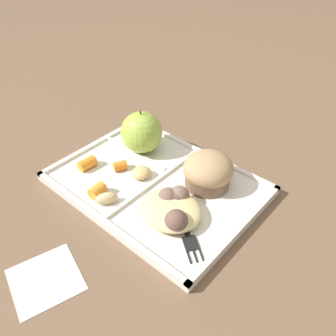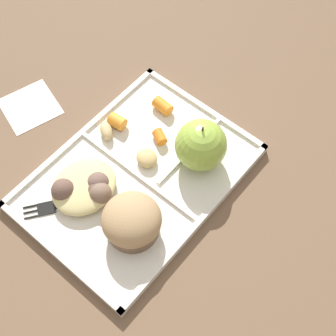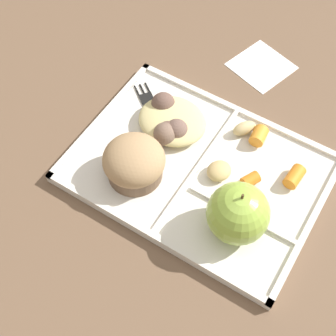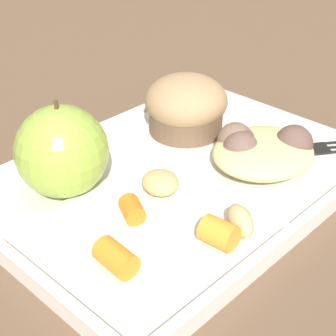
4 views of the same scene
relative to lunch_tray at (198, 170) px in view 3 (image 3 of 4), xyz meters
name	(u,v)px [view 3 (image 3 of 4)]	position (x,y,z in m)	size (l,w,h in m)	color
ground	(198,172)	(0.00, 0.00, -0.01)	(6.00, 6.00, 0.00)	brown
lunch_tray	(198,170)	(0.00, 0.00, 0.00)	(0.38, 0.27, 0.02)	silver
green_apple	(238,213)	(-0.09, 0.06, 0.05)	(0.09, 0.09, 0.09)	#93B742
bran_muffin	(134,162)	(0.08, 0.06, 0.04)	(0.09, 0.09, 0.07)	brown
carrot_slice_center	(259,136)	(-0.05, -0.10, 0.02)	(0.02, 0.02, 0.03)	orange
carrot_slice_back	(250,180)	(-0.08, -0.02, 0.01)	(0.02, 0.02, 0.03)	orange
carrot_slice_large	(294,177)	(-0.13, -0.06, 0.02)	(0.02, 0.02, 0.03)	orange
potato_chunk_corner	(244,128)	(-0.03, -0.10, 0.02)	(0.04, 0.02, 0.02)	tan
potato_chunk_small	(219,171)	(-0.03, -0.01, 0.02)	(0.04, 0.03, 0.02)	tan
egg_noodle_pile	(172,121)	(0.08, -0.05, 0.02)	(0.11, 0.10, 0.03)	#D6C684
meatball_side	(163,104)	(0.11, -0.07, 0.03)	(0.04, 0.04, 0.04)	brown
meatball_front	(165,134)	(0.07, -0.02, 0.02)	(0.04, 0.04, 0.04)	#755B4C
meatball_center	(177,130)	(0.06, -0.03, 0.02)	(0.04, 0.04, 0.04)	brown
meatball_back	(168,132)	(0.07, -0.02, 0.02)	(0.04, 0.04, 0.04)	brown
plastic_fork	(152,109)	(0.12, -0.06, 0.01)	(0.12, 0.09, 0.00)	black
paper_napkin	(261,66)	(0.02, -0.26, -0.01)	(0.10, 0.10, 0.00)	white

